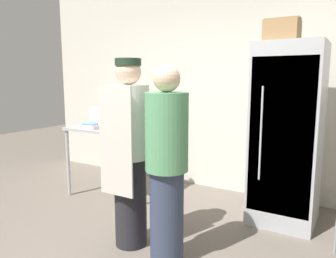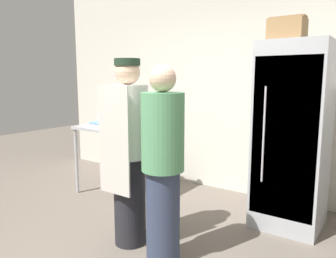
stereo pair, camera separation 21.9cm
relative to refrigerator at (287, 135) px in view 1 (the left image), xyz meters
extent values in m
cube|color=silver|center=(-0.88, 0.70, 0.52)|extent=(6.40, 0.12, 2.96)
cube|color=#ADAFB5|center=(0.00, 0.01, 0.00)|extent=(0.67, 0.67, 1.91)
cube|color=#93959B|center=(0.00, -0.32, 0.02)|extent=(0.61, 0.02, 1.57)
cylinder|color=silver|center=(-0.18, -0.34, 0.05)|extent=(0.02, 0.02, 0.94)
cube|color=#ADAFB5|center=(-2.14, -0.30, -0.06)|extent=(1.04, 0.76, 0.04)
cylinder|color=#ADAFB5|center=(-2.62, -0.64, -0.52)|extent=(0.04, 0.04, 0.88)
cylinder|color=#ADAFB5|center=(-1.66, -0.64, -0.52)|extent=(0.04, 0.04, 0.88)
cylinder|color=#ADAFB5|center=(-2.62, 0.04, -0.52)|extent=(0.04, 0.04, 0.88)
cylinder|color=#ADAFB5|center=(-1.66, 0.04, -0.52)|extent=(0.04, 0.04, 0.88)
cube|color=silver|center=(-2.28, -0.54, -0.01)|extent=(0.27, 0.21, 0.05)
cube|color=silver|center=(-2.28, -0.43, 0.12)|extent=(0.26, 0.01, 0.21)
torus|color=#669EC6|center=(-2.35, -0.59, 0.02)|extent=(0.08, 0.08, 0.02)
torus|color=#669EC6|center=(-2.28, -0.59, 0.02)|extent=(0.08, 0.08, 0.02)
torus|color=#669EC6|center=(-2.21, -0.59, 0.02)|extent=(0.08, 0.08, 0.02)
torus|color=#669EC6|center=(-2.35, -0.54, 0.02)|extent=(0.08, 0.08, 0.02)
torus|color=#669EC6|center=(-2.28, -0.54, 0.02)|extent=(0.08, 0.08, 0.02)
torus|color=#669EC6|center=(-2.21, -0.54, 0.02)|extent=(0.08, 0.08, 0.02)
torus|color=#669EC6|center=(-2.35, -0.49, 0.02)|extent=(0.08, 0.08, 0.02)
torus|color=#669EC6|center=(-2.28, -0.49, 0.02)|extent=(0.08, 0.08, 0.02)
cylinder|color=#99999E|center=(-1.72, -0.12, 0.01)|extent=(0.14, 0.14, 0.10)
cylinder|color=#B2BCC1|center=(-1.72, -0.12, 0.13)|extent=(0.11, 0.11, 0.15)
cylinder|color=black|center=(-1.72, -0.12, 0.22)|extent=(0.11, 0.11, 0.02)
cube|color=#2D5193|center=(-2.09, -0.09, -0.02)|extent=(0.32, 0.25, 0.04)
cube|color=#B72D2D|center=(-2.09, -0.09, 0.03)|extent=(0.32, 0.25, 0.06)
cube|color=#937047|center=(-0.09, -0.06, 1.06)|extent=(0.33, 0.27, 0.21)
cube|color=olive|center=(-0.09, -0.06, 1.18)|extent=(0.34, 0.14, 0.02)
cylinder|color=#232328|center=(-1.12, -1.26, -0.54)|extent=(0.30, 0.30, 0.83)
cylinder|color=silver|center=(-1.12, -1.26, 0.21)|extent=(0.36, 0.36, 0.66)
sphere|color=beige|center=(-1.12, -1.26, 0.65)|extent=(0.23, 0.23, 0.23)
cube|color=beige|center=(-1.12, -1.45, 0.06)|extent=(0.35, 0.02, 0.95)
cylinder|color=#1E3323|center=(-1.12, -1.26, 0.73)|extent=(0.23, 0.23, 0.06)
cylinder|color=#333D56|center=(-0.68, -1.34, -0.56)|extent=(0.29, 0.29, 0.80)
cylinder|color=#569966|center=(-0.68, -1.34, 0.17)|extent=(0.35, 0.35, 0.64)
sphere|color=beige|center=(-0.68, -1.34, 0.59)|extent=(0.22, 0.22, 0.22)
camera|label=1|loc=(0.67, -3.57, 0.60)|focal=35.00mm
camera|label=2|loc=(0.85, -3.45, 0.60)|focal=35.00mm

